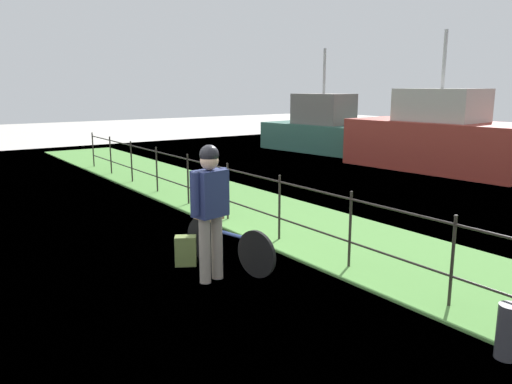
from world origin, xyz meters
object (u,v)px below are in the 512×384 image
object	(u,v)px
cyclist_person	(210,201)
moored_boat_mid	(323,130)
wooden_crate	(209,209)
terrier_dog	(210,193)
mooring_bollard	(508,332)
moored_boat_near	(439,139)
bicycle_main	(227,244)
backpack_on_paving	(186,251)

from	to	relation	value
cyclist_person	moored_boat_mid	distance (m)	13.26
wooden_crate	terrier_dog	bearing A→B (deg)	12.59
mooring_bollard	moored_boat_near	distance (m)	10.94
bicycle_main	moored_boat_near	xyz separation A→B (m)	(-3.47, 9.32, 0.57)
terrier_dog	mooring_bollard	bearing A→B (deg)	13.18
backpack_on_paving	wooden_crate	bearing A→B (deg)	-159.61
terrier_dog	moored_boat_near	xyz separation A→B (m)	(-3.15, 9.39, -0.07)
cyclist_person	moored_boat_mid	size ratio (longest dim) A/B	0.34
cyclist_person	moored_boat_near	bearing A→B (deg)	111.01
cyclist_person	moored_boat_near	xyz separation A→B (m)	(-3.73, 9.72, -0.11)
moored_boat_near	terrier_dog	bearing A→B (deg)	-71.47
cyclist_person	backpack_on_paving	distance (m)	1.05
terrier_dog	mooring_bollard	size ratio (longest dim) A/B	0.65
bicycle_main	moored_boat_mid	size ratio (longest dim) A/B	0.32
cyclist_person	backpack_on_paving	size ratio (longest dim) A/B	4.21
wooden_crate	mooring_bollard	bearing A→B (deg)	13.18
moored_boat_mid	moored_boat_near	bearing A→B (deg)	-2.04
terrier_dog	moored_boat_near	size ratio (longest dim) A/B	0.06
terrier_dog	moored_boat_near	world-z (taller)	moored_boat_near
bicycle_main	cyclist_person	world-z (taller)	cyclist_person
bicycle_main	moored_boat_near	distance (m)	9.96
terrier_dog	backpack_on_paving	distance (m)	0.83
bicycle_main	mooring_bollard	xyz separation A→B (m)	(3.36, 0.79, -0.07)
bicycle_main	mooring_bollard	size ratio (longest dim) A/B	3.14
moored_boat_mid	cyclist_person	bearing A→B (deg)	-48.32
mooring_bollard	moored_boat_near	bearing A→B (deg)	128.67
cyclist_person	moored_boat_near	distance (m)	10.41
mooring_bollard	bicycle_main	bearing A→B (deg)	-166.76
terrier_dog	wooden_crate	bearing A→B (deg)	-167.41
wooden_crate	cyclist_person	world-z (taller)	cyclist_person
terrier_dog	cyclist_person	world-z (taller)	cyclist_person
cyclist_person	moored_boat_mid	world-z (taller)	moored_boat_mid
moored_boat_near	moored_boat_mid	xyz separation A→B (m)	(-5.08, 0.18, -0.12)
terrier_dog	moored_boat_mid	bearing A→B (deg)	130.69
wooden_crate	cyclist_person	xyz separation A→B (m)	(0.61, -0.32, 0.26)
mooring_bollard	moored_boat_near	xyz separation A→B (m)	(-6.83, 8.53, 0.64)
bicycle_main	cyclist_person	xyz separation A→B (m)	(0.26, -0.40, 0.68)
mooring_bollard	moored_boat_mid	distance (m)	14.76
terrier_dog	backpack_on_paving	size ratio (longest dim) A/B	0.81
bicycle_main	moored_boat_near	size ratio (longest dim) A/B	0.29
wooden_crate	backpack_on_paving	world-z (taller)	wooden_crate
backpack_on_paving	bicycle_main	bearing A→B (deg)	166.02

